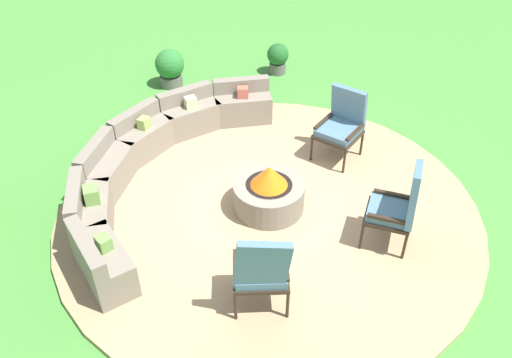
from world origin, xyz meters
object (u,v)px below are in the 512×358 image
at_px(curved_stone_bench, 152,159).
at_px(potted_plant_0, 278,58).
at_px(lounge_chair_front_left, 261,270).
at_px(lounge_chair_back_left, 342,123).
at_px(lounge_chair_front_right, 399,206).
at_px(potted_plant_1, 170,67).
at_px(fire_pit, 269,192).

xyz_separation_m(curved_stone_bench, potted_plant_0, (3.84, 0.26, -0.03)).
xyz_separation_m(curved_stone_bench, lounge_chair_front_left, (-1.12, -2.54, 0.29)).
xyz_separation_m(lounge_chair_front_left, potted_plant_0, (4.97, 2.81, -0.31)).
distance_m(curved_stone_bench, potted_plant_0, 3.85).
distance_m(curved_stone_bench, lounge_chair_back_left, 2.78).
relative_size(curved_stone_bench, lounge_chair_front_right, 3.95).
relative_size(lounge_chair_back_left, potted_plant_1, 1.53).
bearing_deg(potted_plant_1, lounge_chair_front_left, -129.37).
height_order(lounge_chair_front_left, lounge_chair_back_left, lounge_chair_front_left).
bearing_deg(fire_pit, curved_stone_bench, 99.95).
height_order(curved_stone_bench, lounge_chair_back_left, lounge_chair_back_left).
bearing_deg(fire_pit, lounge_chair_front_right, -79.83).
bearing_deg(lounge_chair_back_left, fire_pit, 83.71).
bearing_deg(lounge_chair_back_left, potted_plant_1, -4.09).
xyz_separation_m(fire_pit, potted_plant_1, (2.02, 3.41, 0.06)).
height_order(potted_plant_0, potted_plant_1, potted_plant_1).
relative_size(lounge_chair_front_right, potted_plant_0, 1.95).
height_order(lounge_chair_front_right, potted_plant_0, lounge_chair_front_right).
xyz_separation_m(fire_pit, curved_stone_bench, (-0.31, 1.75, 0.03)).
bearing_deg(lounge_chair_front_right, potted_plant_1, 56.70).
bearing_deg(potted_plant_0, potted_plant_1, 137.47).
xyz_separation_m(fire_pit, lounge_chair_back_left, (1.62, -0.24, 0.30)).
xyz_separation_m(lounge_chair_front_left, lounge_chair_front_right, (1.72, -0.82, -0.00)).
relative_size(lounge_chair_front_left, lounge_chair_back_left, 1.07).
distance_m(lounge_chair_front_left, potted_plant_0, 5.71).
bearing_deg(lounge_chair_front_left, potted_plant_1, 104.96).
xyz_separation_m(potted_plant_0, potted_plant_1, (-1.52, 1.39, 0.05)).
bearing_deg(curved_stone_bench, lounge_chair_back_left, -45.97).
distance_m(fire_pit, lounge_chair_front_right, 1.67).
height_order(curved_stone_bench, lounge_chair_front_right, lounge_chair_front_right).
distance_m(lounge_chair_back_left, potted_plant_0, 2.97).
height_order(fire_pit, potted_plant_1, fire_pit).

